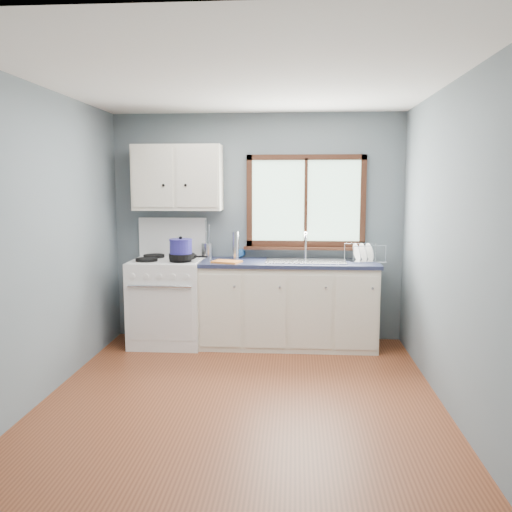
# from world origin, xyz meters

# --- Properties ---
(floor) EXTENTS (3.20, 3.60, 0.02)m
(floor) POSITION_xyz_m (0.00, 0.00, -0.01)
(floor) COLOR brown
(floor) RESTS_ON ground
(ceiling) EXTENTS (3.20, 3.60, 0.02)m
(ceiling) POSITION_xyz_m (0.00, 0.00, 2.51)
(ceiling) COLOR white
(ceiling) RESTS_ON wall_back
(wall_back) EXTENTS (3.20, 0.02, 2.50)m
(wall_back) POSITION_xyz_m (0.00, 1.81, 1.25)
(wall_back) COLOR slate
(wall_back) RESTS_ON ground
(wall_front) EXTENTS (3.20, 0.02, 2.50)m
(wall_front) POSITION_xyz_m (0.00, -1.81, 1.25)
(wall_front) COLOR slate
(wall_front) RESTS_ON ground
(wall_left) EXTENTS (0.02, 3.60, 2.50)m
(wall_left) POSITION_xyz_m (-1.61, 0.00, 1.25)
(wall_left) COLOR slate
(wall_left) RESTS_ON ground
(wall_right) EXTENTS (0.02, 3.60, 2.50)m
(wall_right) POSITION_xyz_m (1.61, 0.00, 1.25)
(wall_right) COLOR slate
(wall_right) RESTS_ON ground
(gas_range) EXTENTS (0.76, 0.69, 1.36)m
(gas_range) POSITION_xyz_m (-0.95, 1.47, 0.49)
(gas_range) COLOR white
(gas_range) RESTS_ON floor
(base_cabinets) EXTENTS (1.85, 0.60, 0.88)m
(base_cabinets) POSITION_xyz_m (0.36, 1.49, 0.41)
(base_cabinets) COLOR beige
(base_cabinets) RESTS_ON floor
(countertop) EXTENTS (1.89, 0.64, 0.04)m
(countertop) POSITION_xyz_m (0.36, 1.49, 0.90)
(countertop) COLOR #1A1F37
(countertop) RESTS_ON base_cabinets
(sink) EXTENTS (0.84, 0.46, 0.44)m
(sink) POSITION_xyz_m (0.54, 1.49, 0.86)
(sink) COLOR silver
(sink) RESTS_ON countertop
(window) EXTENTS (1.36, 0.10, 1.03)m
(window) POSITION_xyz_m (0.54, 1.77, 1.48)
(window) COLOR #9EC6A8
(window) RESTS_ON wall_back
(upper_cabinets) EXTENTS (0.95, 0.35, 0.70)m
(upper_cabinets) POSITION_xyz_m (-0.85, 1.63, 1.80)
(upper_cabinets) COLOR beige
(upper_cabinets) RESTS_ON wall_back
(skillet) EXTENTS (0.42, 0.29, 0.05)m
(skillet) POSITION_xyz_m (-0.75, 1.31, 0.99)
(skillet) COLOR black
(skillet) RESTS_ON gas_range
(stockpot) EXTENTS (0.27, 0.27, 0.24)m
(stockpot) POSITION_xyz_m (-0.76, 1.30, 1.07)
(stockpot) COLOR navy
(stockpot) RESTS_ON gas_range
(utensil_crock) EXTENTS (0.16, 0.16, 0.42)m
(utensil_crock) POSITION_xyz_m (-0.55, 1.71, 1.01)
(utensil_crock) COLOR silver
(utensil_crock) RESTS_ON countertop
(thermos) EXTENTS (0.09, 0.09, 0.30)m
(thermos) POSITION_xyz_m (-0.22, 1.59, 1.07)
(thermos) COLOR silver
(thermos) RESTS_ON countertop
(soap_bottle) EXTENTS (0.11, 0.11, 0.24)m
(soap_bottle) POSITION_xyz_m (-0.20, 1.71, 1.04)
(soap_bottle) COLOR #255DA6
(soap_bottle) RESTS_ON countertop
(dish_towel) EXTENTS (0.33, 0.28, 0.02)m
(dish_towel) POSITION_xyz_m (-0.29, 1.33, 0.93)
(dish_towel) COLOR orange
(dish_towel) RESTS_ON countertop
(dish_rack) EXTENTS (0.43, 0.37, 0.19)m
(dish_rack) POSITION_xyz_m (1.15, 1.54, 0.97)
(dish_rack) COLOR silver
(dish_rack) RESTS_ON countertop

